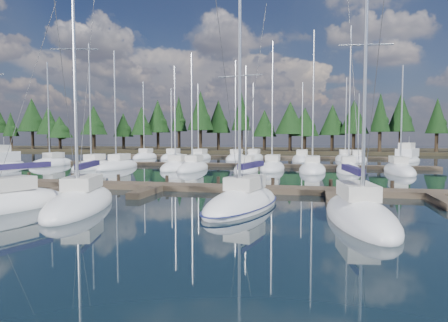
% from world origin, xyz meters
% --- Properties ---
extents(ground, '(260.00, 260.00, 0.00)m').
position_xyz_m(ground, '(0.00, 30.00, 0.00)').
color(ground, black).
rests_on(ground, ground).
extents(far_shore, '(220.00, 30.00, 0.60)m').
position_xyz_m(far_shore, '(0.00, 90.00, 0.30)').
color(far_shore, '#2D2719').
rests_on(far_shore, ground).
extents(main_dock, '(44.00, 6.13, 0.90)m').
position_xyz_m(main_dock, '(0.00, 17.36, 0.20)').
color(main_dock, '#493C2D').
rests_on(main_dock, ground).
extents(back_docks, '(50.00, 21.80, 0.40)m').
position_xyz_m(back_docks, '(0.00, 49.58, 0.20)').
color(back_docks, '#493C2D').
rests_on(back_docks, ground).
extents(front_sailboat_2, '(5.03, 8.29, 12.64)m').
position_xyz_m(front_sailboat_2, '(-5.28, 8.42, 0.28)').
color(front_sailboat_2, white).
rests_on(front_sailboat_2, ground).
extents(front_sailboat_3, '(4.93, 9.33, 15.20)m').
position_xyz_m(front_sailboat_3, '(-1.45, 9.74, 0.30)').
color(front_sailboat_3, white).
rests_on(front_sailboat_3, ground).
extents(front_sailboat_4, '(4.53, 8.73, 12.75)m').
position_xyz_m(front_sailboat_4, '(7.07, 11.65, 0.28)').
color(front_sailboat_4, white).
rests_on(front_sailboat_4, ground).
extents(front_sailboat_5, '(3.72, 8.98, 14.27)m').
position_xyz_m(front_sailboat_5, '(12.86, 9.57, 0.30)').
color(front_sailboat_5, white).
rests_on(front_sailboat_5, ground).
extents(back_sailboat_rows, '(44.77, 31.73, 16.60)m').
position_xyz_m(back_sailboat_rows, '(0.42, 44.75, 0.27)').
color(back_sailboat_rows, white).
rests_on(back_sailboat_rows, ground).
extents(motor_yacht_right, '(6.65, 9.79, 4.67)m').
position_xyz_m(motor_yacht_right, '(24.72, 55.07, 0.51)').
color(motor_yacht_right, white).
rests_on(motor_yacht_right, ground).
extents(tree_line, '(185.59, 11.83, 13.87)m').
position_xyz_m(tree_line, '(-1.12, 80.20, 7.54)').
color(tree_line, black).
rests_on(tree_line, far_shore).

